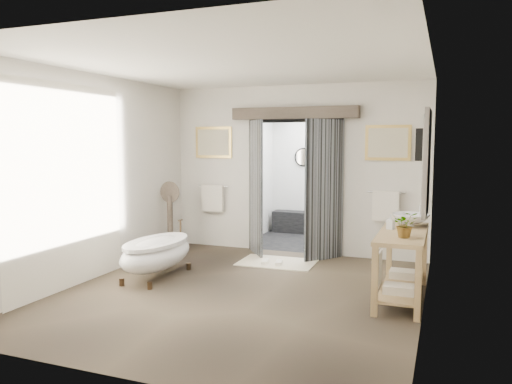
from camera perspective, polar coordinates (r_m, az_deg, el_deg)
ground_plane at (r=6.58m, az=-1.91°, el=-11.41°), size 5.00×5.00×0.00m
room_shell at (r=6.19m, az=-2.68°, el=4.97°), size 4.52×5.02×2.91m
shower_room at (r=10.13m, az=6.88°, el=-0.07°), size 2.22×2.01×2.51m
back_wall_dressing at (r=8.47m, az=4.16°, el=3.24°), size 3.82×0.74×2.52m
clawfoot_tub at (r=7.31m, az=-11.28°, el=-6.83°), size 0.67×1.50×0.73m
vanity at (r=6.44m, az=16.14°, el=-7.37°), size 0.57×1.60×0.85m
pedestal_mirror at (r=8.76m, az=-9.78°, el=-3.47°), size 0.37×0.24×1.26m
rug at (r=8.09m, az=2.43°, el=-8.04°), size 1.22×0.83×0.01m
slippers at (r=7.99m, az=1.84°, el=-7.98°), size 0.38×0.27×0.05m
basin at (r=6.78m, az=17.26°, el=-3.07°), size 0.58×0.58×0.16m
plant at (r=5.96m, az=16.71°, el=-3.58°), size 0.33×0.31×0.30m
soap_bottle_a at (r=6.48m, az=15.13°, el=-3.31°), size 0.11×0.11×0.19m
soap_bottle_b at (r=6.95m, az=16.50°, el=-2.83°), size 0.16×0.16×0.16m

